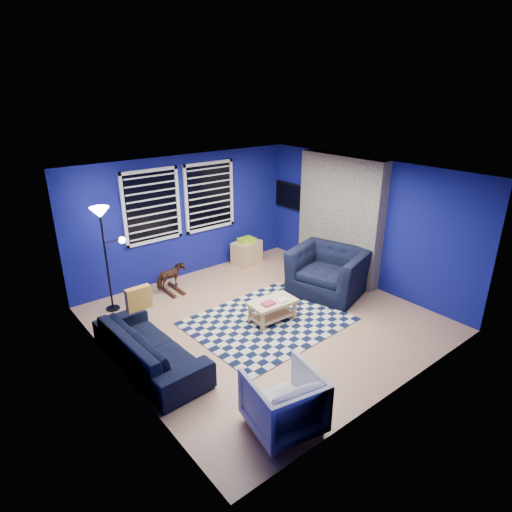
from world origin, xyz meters
The scene contains 18 objects.
floor centered at (0.00, 0.00, 0.00)m, with size 5.00×5.00×0.00m, color tan.
ceiling centered at (0.00, 0.00, 2.50)m, with size 5.00×5.00×0.00m, color white.
wall_back centered at (0.00, 2.50, 1.25)m, with size 5.00×5.00×0.00m, color navy.
wall_left centered at (-2.50, 0.00, 1.25)m, with size 5.00×5.00×0.00m, color navy.
wall_right centered at (2.50, 0.00, 1.25)m, with size 5.00×5.00×0.00m, color navy.
fireplace centered at (2.36, 0.50, 1.20)m, with size 0.65×2.00×2.50m.
window_left centered at (-0.75, 2.46, 1.60)m, with size 1.17×0.06×1.42m.
window_right centered at (0.55, 2.46, 1.60)m, with size 1.17×0.06×1.42m.
tv centered at (2.45, 2.00, 1.40)m, with size 0.07×1.00×0.58m.
rug centered at (-0.01, -0.11, 0.01)m, with size 2.50×2.00×0.02m, color black.
sofa centered at (-2.10, 0.01, 0.30)m, with size 0.81×2.07×0.60m, color black.
armchair_big centered at (1.61, 0.03, 0.43)m, with size 1.17×1.33×0.87m, color black.
armchair_bent centered at (-1.43, -2.05, 0.37)m, with size 0.79×0.81×0.74m, color gray.
rocking_horse centered at (-0.73, 1.95, 0.31)m, with size 0.58×0.26×0.49m, color #482A17.
coffee_table centered at (0.06, -0.13, 0.28)m, with size 0.82×0.50×0.40m.
cabinet centered at (1.28, 2.16, 0.27)m, with size 0.68×0.52×0.61m.
floor_lamp centered at (-1.88, 1.97, 1.54)m, with size 0.51×0.32×1.88m.
throw_pillow centered at (-1.95, 0.60, 0.78)m, with size 0.38×0.11×0.36m, color gold.
Camera 1 is at (-4.13, -4.92, 3.72)m, focal length 30.00 mm.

